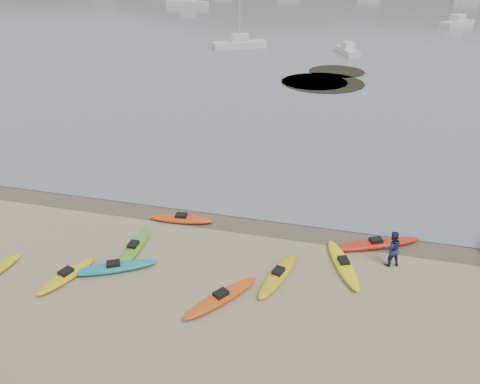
# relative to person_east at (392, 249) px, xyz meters

# --- Properties ---
(ground) EXTENTS (600.00, 600.00, 0.00)m
(ground) POSITION_rel_person_east_xyz_m (-7.32, 2.24, -0.83)
(ground) COLOR tan
(ground) RESTS_ON ground
(wet_sand) EXTENTS (60.00, 60.00, 0.00)m
(wet_sand) POSITION_rel_person_east_xyz_m (-7.32, 1.94, -0.83)
(wet_sand) COLOR brown
(wet_sand) RESTS_ON ground
(kayaks) EXTENTS (18.60, 9.54, 0.34)m
(kayaks) POSITION_rel_person_east_xyz_m (-8.09, -2.08, -0.66)
(kayaks) COLOR red
(kayaks) RESTS_ON ground
(person_east) EXTENTS (0.98, 0.88, 1.67)m
(person_east) POSITION_rel_person_east_xyz_m (0.00, 0.00, 0.00)
(person_east) COLOR navy
(person_east) RESTS_ON ground
(kelp_mats) EXTENTS (8.58, 12.64, 0.04)m
(kelp_mats) POSITION_rel_person_east_xyz_m (-5.77, 31.78, -0.81)
(kelp_mats) COLOR black
(kelp_mats) RESTS_ON water
(moored_boats) EXTENTS (91.94, 69.09, 1.36)m
(moored_boats) POSITION_rel_person_east_xyz_m (-6.76, 82.83, -0.25)
(moored_boats) COLOR silver
(moored_boats) RESTS_ON ground
(far_hills) EXTENTS (550.00, 135.00, 80.00)m
(far_hills) POSITION_rel_person_east_xyz_m (32.06, 196.21, -16.76)
(far_hills) COLOR #384235
(far_hills) RESTS_ON ground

